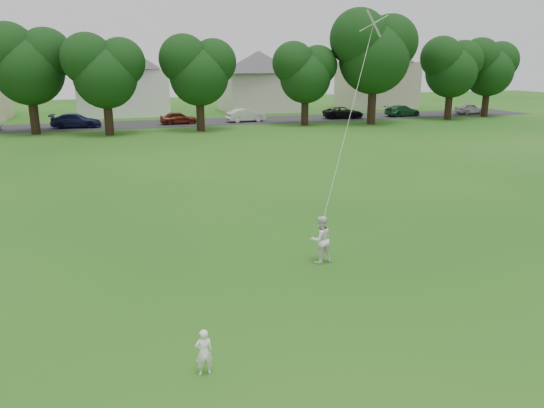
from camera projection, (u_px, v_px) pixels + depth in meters
name	position (u px, v px, depth m)	size (l,w,h in m)	color
ground	(232.00, 326.00, 12.35)	(160.00, 160.00, 0.00)	#164F12
street	(129.00, 125.00, 50.94)	(90.00, 7.00, 0.01)	#2D2D30
toddler	(204.00, 352.00, 10.33)	(0.35, 0.23, 0.97)	white
older_boy	(321.00, 239.00, 16.07)	(0.72, 0.56, 1.47)	white
kite	(349.00, 121.00, 16.89)	(1.91, 1.96, 7.35)	white
tree_row	(135.00, 57.00, 44.27)	(82.23, 8.40, 10.98)	black
parked_cars	(171.00, 118.00, 51.01)	(72.65, 2.48, 1.29)	black
house_row	(123.00, 70.00, 58.89)	(76.75, 13.92, 10.57)	beige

